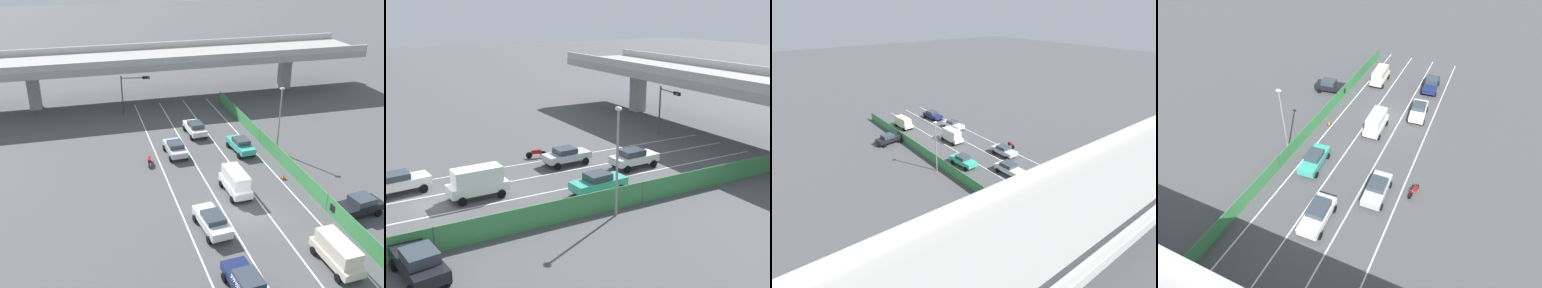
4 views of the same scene
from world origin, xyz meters
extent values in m
plane|color=#4C4C4F|center=(0.00, 0.00, 0.00)|extent=(300.00, 300.00, 0.00)
cube|color=silver|center=(-5.38, 5.92, 0.00)|extent=(0.14, 47.84, 0.01)
cube|color=silver|center=(-1.79, 5.92, 0.00)|extent=(0.14, 47.84, 0.01)
cube|color=silver|center=(1.79, 5.92, 0.00)|extent=(0.14, 47.84, 0.01)
cube|color=silver|center=(5.38, 5.92, 0.00)|extent=(0.14, 47.84, 0.01)
cube|color=#A09E99|center=(0.00, 31.84, 5.98)|extent=(59.20, 10.21, 0.92)
cube|color=#B2B2AD|center=(0.00, 26.94, 6.90)|extent=(59.20, 0.30, 0.90)
cube|color=#A09E99|center=(-18.95, 31.84, 2.76)|extent=(1.61, 1.61, 5.52)
cube|color=#3D8E4C|center=(6.91, 5.92, 0.80)|extent=(0.06, 43.84, 1.60)
cylinder|color=#4C514C|center=(6.91, -1.39, 0.80)|extent=(0.10, 0.10, 1.60)
cylinder|color=#4C514C|center=(6.91, 13.23, 0.80)|extent=(0.10, 0.10, 1.60)
cube|color=silver|center=(0.20, 17.40, 0.81)|extent=(1.99, 4.34, 0.65)
cube|color=#333D47|center=(0.21, 17.10, 1.39)|extent=(1.67, 2.06, 0.52)
cylinder|color=black|center=(-0.77, 18.81, 0.32)|extent=(0.25, 0.65, 0.64)
cylinder|color=black|center=(1.03, 18.89, 0.32)|extent=(0.25, 0.65, 0.64)
cylinder|color=black|center=(-0.64, 15.91, 0.32)|extent=(0.25, 0.65, 0.64)
cylinder|color=black|center=(1.16, 15.99, 0.32)|extent=(0.25, 0.65, 0.64)
cube|color=white|center=(-3.56, -1.54, 0.83)|extent=(2.20, 4.60, 0.69)
cube|color=#333D47|center=(-3.53, -1.77, 1.40)|extent=(1.74, 2.04, 0.46)
cylinder|color=black|center=(-4.59, -0.12, 0.32)|extent=(0.28, 0.66, 0.64)
cylinder|color=black|center=(-2.83, 0.05, 0.32)|extent=(0.28, 0.66, 0.64)
cube|color=silver|center=(0.22, 3.31, 0.82)|extent=(1.86, 4.36, 0.68)
cube|color=silver|center=(0.22, 3.31, 1.74)|extent=(1.63, 3.58, 1.16)
cylinder|color=black|center=(-0.69, 4.76, 0.32)|extent=(0.24, 0.65, 0.64)
cylinder|color=black|center=(1.06, 4.80, 0.32)|extent=(0.24, 0.65, 0.64)
cylinder|color=black|center=(-0.61, 1.82, 0.32)|extent=(0.24, 0.65, 0.64)
cylinder|color=black|center=(1.14, 1.87, 0.32)|extent=(0.24, 0.65, 0.64)
cube|color=#B7BABC|center=(-3.35, 12.58, 0.78)|extent=(1.95, 4.28, 0.61)
cube|color=#333D47|center=(-3.35, 12.42, 1.32)|extent=(1.64, 1.82, 0.47)
cylinder|color=black|center=(-4.30, 13.98, 0.32)|extent=(0.24, 0.65, 0.64)
cylinder|color=black|center=(-2.51, 14.05, 0.32)|extent=(0.24, 0.65, 0.64)
cylinder|color=black|center=(-4.20, 11.12, 0.32)|extent=(0.24, 0.65, 0.64)
cylinder|color=black|center=(-2.40, 11.18, 0.32)|extent=(0.24, 0.65, 0.64)
cube|color=teal|center=(3.83, 11.46, 0.80)|extent=(2.03, 4.47, 0.63)
cube|color=#333D47|center=(3.84, 11.37, 1.37)|extent=(1.64, 1.90, 0.51)
cylinder|color=black|center=(2.87, 12.87, 0.32)|extent=(0.27, 0.65, 0.64)
cylinder|color=black|center=(4.58, 13.00, 0.32)|extent=(0.27, 0.65, 0.64)
cylinder|color=black|center=(3.09, 9.92, 0.32)|extent=(0.27, 0.65, 0.64)
cylinder|color=black|center=(4.80, 10.05, 0.32)|extent=(0.27, 0.65, 0.64)
cylinder|color=black|center=(-6.32, 11.69, 0.30)|extent=(0.23, 0.61, 0.60)
cylinder|color=black|center=(-6.62, 10.38, 0.30)|extent=(0.23, 0.61, 0.60)
cube|color=maroon|center=(-6.47, 11.03, 0.58)|extent=(0.48, 0.96, 0.36)
cylinder|color=#B2B2B2|center=(-6.34, 11.59, 0.92)|extent=(0.59, 0.16, 0.03)
cube|color=black|center=(9.08, -2.65, 0.80)|extent=(4.57, 2.37, 0.64)
cube|color=#333D47|center=(9.40, -2.61, 1.41)|extent=(2.05, 1.83, 0.57)
cylinder|color=black|center=(7.72, -3.75, 0.32)|extent=(0.66, 0.30, 0.64)
cylinder|color=black|center=(7.48, -1.93, 0.32)|extent=(0.66, 0.30, 0.64)
cylinder|color=black|center=(10.43, -1.55, 0.32)|extent=(0.66, 0.30, 0.64)
cylinder|color=#47474C|center=(-7.41, 26.22, 2.71)|extent=(0.18, 0.18, 5.42)
cylinder|color=#47474C|center=(-5.63, 25.94, 5.12)|extent=(3.58, 0.67, 0.12)
cube|color=black|center=(-4.20, 25.72, 5.12)|extent=(0.99, 0.42, 0.32)
sphere|color=#390706|center=(-4.53, 25.61, 5.12)|extent=(0.20, 0.20, 0.20)
sphere|color=#3B2806|center=(-4.23, 25.56, 5.12)|extent=(0.20, 0.20, 0.20)
sphere|color=green|center=(-3.93, 25.52, 5.12)|extent=(0.20, 0.20, 0.20)
cylinder|color=gray|center=(7.75, 10.41, 3.57)|extent=(0.16, 0.16, 7.14)
ellipsoid|color=silver|center=(7.75, 10.41, 7.32)|extent=(0.60, 0.36, 0.28)
cone|color=orange|center=(5.74, 4.56, 0.29)|extent=(0.36, 0.36, 0.58)
cube|color=black|center=(5.74, 4.56, 0.01)|extent=(0.47, 0.47, 0.03)
camera|label=1|loc=(-12.47, -28.70, 20.99)|focal=40.14mm
camera|label=2|loc=(31.69, -6.02, 13.34)|focal=43.83mm
camera|label=3|loc=(27.74, 43.36, 21.38)|focal=28.57mm
camera|label=4|loc=(-9.00, 31.11, 22.20)|focal=29.08mm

